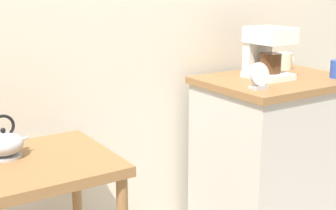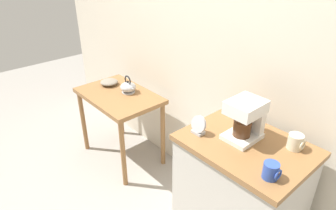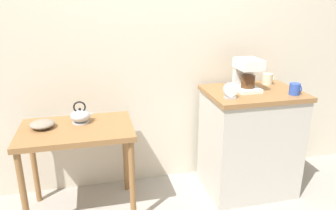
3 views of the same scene
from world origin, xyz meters
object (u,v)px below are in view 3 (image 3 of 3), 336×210
object	(u,v)px
bowl_stoneware	(42,124)
mug_small_cream	(268,79)
table_clock	(230,91)
teakettle	(81,116)
mug_blue	(295,89)
coffee_maker	(247,73)

from	to	relation	value
bowl_stoneware	mug_small_cream	xyz separation A→B (m)	(1.86, 0.14, 0.19)
mug_small_cream	table_clock	world-z (taller)	table_clock
teakettle	bowl_stoneware	bearing A→B (deg)	-170.40
mug_blue	coffee_maker	bearing A→B (deg)	146.51
coffee_maker	mug_small_cream	xyz separation A→B (m)	(0.27, 0.12, -0.09)
bowl_stoneware	teakettle	world-z (taller)	teakettle
mug_small_cream	mug_blue	xyz separation A→B (m)	(0.05, -0.33, -0.00)
table_clock	mug_blue	bearing A→B (deg)	-2.52
mug_blue	bowl_stoneware	bearing A→B (deg)	174.20
coffee_maker	table_clock	xyz separation A→B (m)	(-0.22, -0.18, -0.09)
mug_blue	table_clock	xyz separation A→B (m)	(-0.53, 0.02, 0.01)
coffee_maker	mug_blue	bearing A→B (deg)	-33.49
bowl_stoneware	mug_blue	bearing A→B (deg)	-5.80
teakettle	mug_blue	xyz separation A→B (m)	(1.63, -0.24, 0.17)
teakettle	mug_blue	world-z (taller)	mug_blue
bowl_stoneware	teakettle	size ratio (longest dim) A/B	0.96
bowl_stoneware	table_clock	xyz separation A→B (m)	(1.37, -0.17, 0.20)
mug_small_cream	bowl_stoneware	bearing A→B (deg)	-175.73
coffee_maker	mug_blue	size ratio (longest dim) A/B	2.88
teakettle	mug_small_cream	bearing A→B (deg)	3.35
bowl_stoneware	mug_small_cream	distance (m)	1.87
bowl_stoneware	coffee_maker	world-z (taller)	coffee_maker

